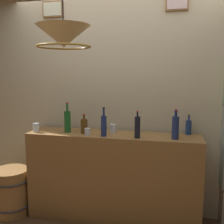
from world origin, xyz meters
TOP-DOWN VIEW (x-y plane):
  - panelled_rear_partition at (-0.00, 1.10)m, footprint 3.54×0.15m
  - bar_shelf_unit at (0.00, 0.81)m, footprint 1.90×0.42m
  - liquor_bottle_amaro at (0.28, 0.69)m, footprint 0.06×0.06m
  - liquor_bottle_vermouth at (-0.52, 0.79)m, footprint 0.07×0.07m
  - liquor_bottle_brandy at (-0.07, 0.69)m, footprint 0.06×0.06m
  - liquor_bottle_gin at (-0.32, 0.78)m, footprint 0.08×0.08m
  - liquor_bottle_mezcal at (0.66, 0.73)m, footprint 0.07×0.07m
  - liquor_bottle_rye at (0.80, 0.97)m, footprint 0.06×0.06m
  - glass_tumbler_rocks at (-0.02, 0.87)m, footprint 0.07×0.07m
  - glass_tumbler_highball at (-0.87, 0.71)m, footprint 0.07×0.07m
  - glass_tumbler_shot at (-0.26, 0.71)m, footprint 0.06×0.06m
  - pendant_lamp at (-0.21, 0.02)m, footprint 0.43×0.43m
  - wooden_barrel at (-1.19, 0.65)m, footprint 0.45×0.45m

SIDE VIEW (x-z plane):
  - wooden_barrel at x=-1.19m, z-range 0.00..0.54m
  - bar_shelf_unit at x=0.00m, z-range 0.00..0.99m
  - glass_tumbler_shot at x=-0.26m, z-range 0.99..1.06m
  - glass_tumbler_rocks at x=-0.02m, z-range 0.99..1.09m
  - glass_tumbler_highball at x=-0.87m, z-range 0.99..1.09m
  - liquor_bottle_rye at x=0.80m, z-range 0.96..1.19m
  - liquor_bottle_gin at x=-0.32m, z-range 0.97..1.18m
  - liquor_bottle_amaro at x=0.28m, z-range 0.97..1.25m
  - liquor_bottle_brandy at x=-0.07m, z-range 0.95..1.26m
  - liquor_bottle_mezcal at x=0.66m, z-range 0.96..1.27m
  - liquor_bottle_vermouth at x=-0.52m, z-range 0.95..1.29m
  - panelled_rear_partition at x=0.00m, z-range 0.08..2.78m
  - pendant_lamp at x=-0.21m, z-range 1.70..2.15m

